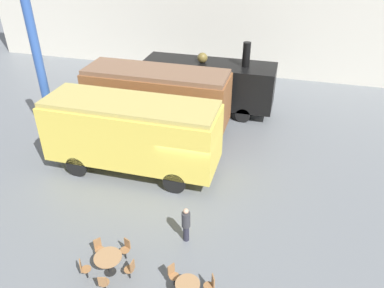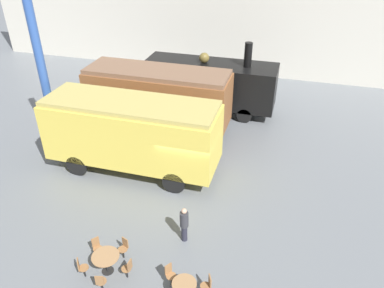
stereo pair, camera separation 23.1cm
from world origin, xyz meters
The scene contains 16 objects.
ground_plane centered at (0.00, 0.00, 0.00)m, with size 80.00×80.00×0.00m, color slate.
backdrop_wall centered at (0.00, 15.21, 4.50)m, with size 44.00×0.15×9.00m.
steam_locomotive centered at (-0.97, 8.13, 1.91)m, with size 8.34×2.59×4.68m.
passenger_coach_wooden centered at (-3.15, 4.47, 2.30)m, with size 8.14×2.71×3.83m.
passenger_coach_vintage centered at (-2.99, 0.46, 2.20)m, with size 8.38×2.84×3.74m.
cafe_table_near centered at (1.66, -6.16, 0.57)m, with size 0.83×0.83×0.73m.
cafe_table_mid centered at (-1.35, -5.86, 0.64)m, with size 0.99×0.99×0.78m.
cafe_chair_1 centered at (2.37, -5.81, 0.51)m, with size 0.40×0.39×0.87m.
cafe_chair_2 centered at (1.00, -5.73, 0.51)m, with size 0.40×0.40×0.87m.
cafe_chair_3 centered at (-1.13, -6.70, 0.51)m, with size 0.36×0.38×0.87m.
cafe_chair_4 centered at (-0.48, -5.91, 0.51)m, with size 0.36×0.36×0.87m.
cafe_chair_5 centered at (-1.03, -5.05, 0.51)m, with size 0.38×0.39×0.87m.
cafe_chair_6 centered at (-2.02, -5.31, 0.51)m, with size 0.41×0.40×0.87m.
cafe_chair_7 centered at (-2.08, -6.33, 0.51)m, with size 0.40×0.39×0.87m.
visitor_person centered at (0.87, -3.60, 0.86)m, with size 0.34×0.34×1.60m.
support_pillar centered at (-8.00, 1.22, 4.00)m, with size 0.44×0.44×8.00m.
Camera 2 is at (4.14, -13.86, 11.04)m, focal length 35.00 mm.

